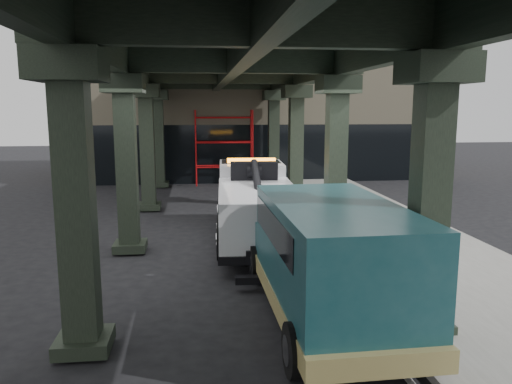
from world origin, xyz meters
TOP-DOWN VIEW (x-y plane):
  - ground at (0.00, 0.00)m, footprint 90.00×90.00m
  - sidewalk at (4.50, 2.00)m, footprint 5.00×40.00m
  - lane_stripe at (1.70, 2.00)m, footprint 0.12×38.00m
  - viaduct at (-0.40, 2.00)m, footprint 7.40×32.00m
  - building at (2.00, 20.00)m, footprint 22.00×10.00m
  - scaffolding at (0.00, 14.64)m, footprint 3.08×0.88m
  - tow_truck at (0.31, 2.98)m, footprint 2.60×7.83m
  - towed_van at (1.00, -3.27)m, footprint 2.50×5.97m

SIDE VIEW (x-z plane):
  - ground at x=0.00m, z-range 0.00..0.00m
  - lane_stripe at x=1.70m, z-range 0.00..0.01m
  - sidewalk at x=4.50m, z-range 0.00..0.15m
  - tow_truck at x=0.31m, z-range -0.03..2.50m
  - towed_van at x=1.00m, z-range 0.09..2.49m
  - scaffolding at x=0.00m, z-range 0.11..4.11m
  - building at x=2.00m, z-range 0.00..8.00m
  - viaduct at x=-0.40m, z-range 2.26..8.66m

